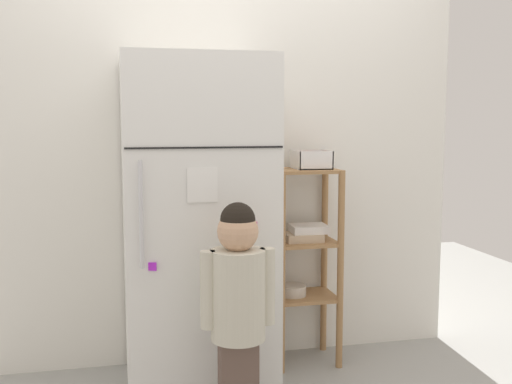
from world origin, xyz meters
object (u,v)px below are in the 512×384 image
at_px(refrigerator, 197,225).
at_px(pantry_shelf_unit, 304,252).
at_px(fruit_bin, 312,162).
at_px(child_standing, 238,294).

bearing_deg(refrigerator, pantry_shelf_unit, 15.12).
height_order(refrigerator, fruit_bin, refrigerator).
height_order(refrigerator, pantry_shelf_unit, refrigerator).
bearing_deg(pantry_shelf_unit, refrigerator, -164.88).
distance_m(refrigerator, child_standing, 0.56).
relative_size(child_standing, pantry_shelf_unit, 0.93).
xyz_separation_m(child_standing, fruit_bin, (0.54, 0.67, 0.51)).
bearing_deg(fruit_bin, pantry_shelf_unit, -170.74).
bearing_deg(child_standing, refrigerator, 101.69).
distance_m(child_standing, pantry_shelf_unit, 0.83).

